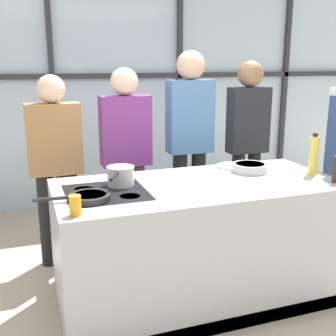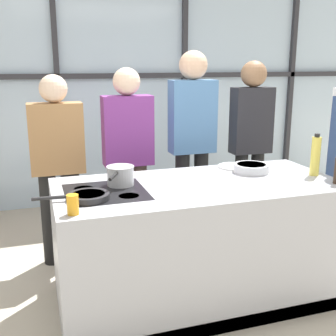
{
  "view_description": "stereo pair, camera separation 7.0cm",
  "coord_description": "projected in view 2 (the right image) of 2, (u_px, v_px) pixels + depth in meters",
  "views": [
    {
      "loc": [
        -1.13,
        -2.57,
        1.69
      ],
      "look_at": [
        -0.2,
        0.1,
        0.98
      ],
      "focal_mm": 45.0,
      "sensor_mm": 36.0,
      "label": 1
    },
    {
      "loc": [
        -1.07,
        -2.6,
        1.69
      ],
      "look_at": [
        -0.2,
        0.1,
        0.98
      ],
      "focal_mm": 45.0,
      "sensor_mm": 36.0,
      "label": 2
    }
  ],
  "objects": [
    {
      "name": "spectator_center_right",
      "position": [
        192.0,
        136.0,
        3.8
      ],
      "size": [
        0.41,
        0.25,
        1.8
      ],
      "rotation": [
        0.0,
        0.0,
        3.14
      ],
      "color": "black",
      "rests_on": "ground_plane"
    },
    {
      "name": "spectator_far_left",
      "position": [
        58.0,
        160.0,
        3.48
      ],
      "size": [
        0.43,
        0.22,
        1.6
      ],
      "rotation": [
        0.0,
        0.0,
        3.14
      ],
      "color": "black",
      "rests_on": "ground_plane"
    },
    {
      "name": "demo_island",
      "position": [
        198.0,
        242.0,
        3.02
      ],
      "size": [
        1.98,
        0.92,
        0.88
      ],
      "color": "#A8AAB2",
      "rests_on": "ground_plane"
    },
    {
      "name": "frying_pan",
      "position": [
        87.0,
        196.0,
        2.56
      ],
      "size": [
        0.46,
        0.26,
        0.04
      ],
      "color": "#232326",
      "rests_on": "demo_island"
    },
    {
      "name": "mixing_bowl",
      "position": [
        251.0,
        168.0,
        3.2
      ],
      "size": [
        0.27,
        0.27,
        0.06
      ],
      "color": "silver",
      "rests_on": "demo_island"
    },
    {
      "name": "saucepan",
      "position": [
        120.0,
        175.0,
        2.85
      ],
      "size": [
        0.22,
        0.33,
        0.13
      ],
      "color": "silver",
      "rests_on": "demo_island"
    },
    {
      "name": "juice_glass_near",
      "position": [
        73.0,
        205.0,
        2.3
      ],
      "size": [
        0.07,
        0.07,
        0.11
      ],
      "primitive_type": "cylinder",
      "color": "orange",
      "rests_on": "demo_island"
    },
    {
      "name": "back_window_wall",
      "position": [
        123.0,
        87.0,
        5.06
      ],
      "size": [
        6.4,
        0.1,
        2.8
      ],
      "color": "silver",
      "rests_on": "ground_plane"
    },
    {
      "name": "spectator_far_right",
      "position": [
        251.0,
        138.0,
        3.99
      ],
      "size": [
        0.38,
        0.24,
        1.71
      ],
      "rotation": [
        0.0,
        0.0,
        3.14
      ],
      "color": "black",
      "rests_on": "ground_plane"
    },
    {
      "name": "oil_bottle",
      "position": [
        315.0,
        156.0,
        3.09
      ],
      "size": [
        0.07,
        0.07,
        0.31
      ],
      "color": "#E0CC4C",
      "rests_on": "demo_island"
    },
    {
      "name": "spectator_center_left",
      "position": [
        128.0,
        151.0,
        3.65
      ],
      "size": [
        0.43,
        0.23,
        1.65
      ],
      "rotation": [
        0.0,
        0.0,
        3.14
      ],
      "color": "#47382D",
      "rests_on": "ground_plane"
    },
    {
      "name": "white_plate",
      "position": [
        234.0,
        166.0,
        3.35
      ],
      "size": [
        0.26,
        0.26,
        0.01
      ],
      "primitive_type": "cylinder",
      "color": "white",
      "rests_on": "demo_island"
    },
    {
      "name": "ground_plane",
      "position": [
        197.0,
        297.0,
        3.13
      ],
      "size": [
        18.0,
        18.0,
        0.0
      ],
      "primitive_type": "plane",
      "color": "#BCB29E"
    }
  ]
}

